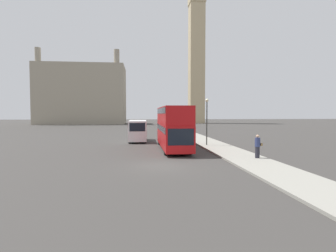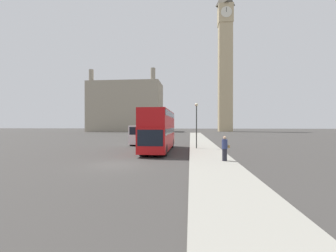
{
  "view_description": "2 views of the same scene",
  "coord_description": "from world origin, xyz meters",
  "px_view_note": "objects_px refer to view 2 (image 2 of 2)",
  "views": [
    {
      "loc": [
        -1.47,
        -17.99,
        3.61
      ],
      "look_at": [
        1.2,
        7.77,
        2.39
      ],
      "focal_mm": 28.0,
      "sensor_mm": 36.0,
      "label": 1
    },
    {
      "loc": [
        5.07,
        -15.31,
        2.81
      ],
      "look_at": [
        2.01,
        15.4,
        2.63
      ],
      "focal_mm": 24.0,
      "sensor_mm": 36.0,
      "label": 2
    }
  ],
  "objects_px": {
    "clock_tower": "(225,57)",
    "pedestrian": "(225,149)",
    "red_double_decker_bus": "(159,129)",
    "street_lamp": "(196,118)",
    "white_van": "(141,134)"
  },
  "relations": [
    {
      "from": "pedestrian",
      "to": "street_lamp",
      "type": "distance_m",
      "value": 9.24
    },
    {
      "from": "white_van",
      "to": "red_double_decker_bus",
      "type": "bearing_deg",
      "value": -64.81
    },
    {
      "from": "clock_tower",
      "to": "red_double_decker_bus",
      "type": "height_order",
      "value": "clock_tower"
    },
    {
      "from": "clock_tower",
      "to": "red_double_decker_bus",
      "type": "distance_m",
      "value": 78.79
    },
    {
      "from": "clock_tower",
      "to": "white_van",
      "type": "distance_m",
      "value": 73.19
    },
    {
      "from": "red_double_decker_bus",
      "to": "pedestrian",
      "type": "relative_size",
      "value": 5.97
    },
    {
      "from": "clock_tower",
      "to": "street_lamp",
      "type": "xyz_separation_m",
      "value": [
        -13.69,
        -69.51,
        -27.22
      ]
    },
    {
      "from": "clock_tower",
      "to": "street_lamp",
      "type": "distance_m",
      "value": 75.89
    },
    {
      "from": "clock_tower",
      "to": "pedestrian",
      "type": "relative_size",
      "value": 33.01
    },
    {
      "from": "pedestrian",
      "to": "clock_tower",
      "type": "bearing_deg",
      "value": 81.38
    },
    {
      "from": "red_double_decker_bus",
      "to": "pedestrian",
      "type": "xyz_separation_m",
      "value": [
        5.83,
        -6.88,
        -1.33
      ]
    },
    {
      "from": "clock_tower",
      "to": "pedestrian",
      "type": "bearing_deg",
      "value": -98.62
    },
    {
      "from": "pedestrian",
      "to": "red_double_decker_bus",
      "type": "bearing_deg",
      "value": 130.29
    },
    {
      "from": "white_van",
      "to": "street_lamp",
      "type": "distance_m",
      "value": 9.91
    },
    {
      "from": "white_van",
      "to": "pedestrian",
      "type": "height_order",
      "value": "white_van"
    }
  ]
}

